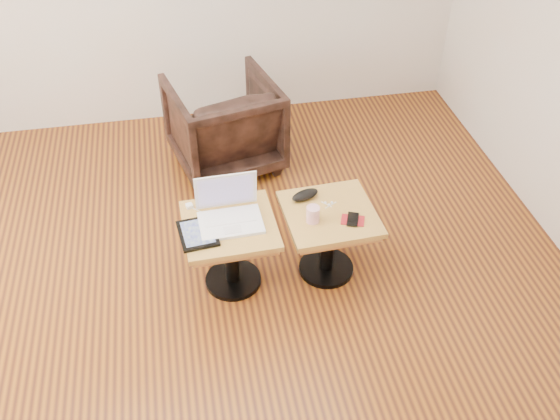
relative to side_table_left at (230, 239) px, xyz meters
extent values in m
cube|color=#431F11|center=(-0.24, -0.33, -0.34)|extent=(4.50, 4.50, 0.01)
cylinder|color=black|center=(0.00, 0.00, -0.32)|extent=(0.32, 0.32, 0.03)
cylinder|color=black|center=(0.00, 0.00, -0.11)|extent=(0.08, 0.08, 0.39)
cube|color=#A6723A|center=(0.00, 0.00, 0.06)|extent=(0.47, 0.47, 0.04)
cube|color=olive|center=(0.00, 0.00, 0.10)|extent=(0.51, 0.51, 0.03)
cylinder|color=black|center=(0.55, -0.01, -0.32)|extent=(0.32, 0.32, 0.03)
cylinder|color=black|center=(0.55, -0.01, -0.11)|extent=(0.08, 0.08, 0.39)
cube|color=#A6723A|center=(0.55, -0.01, 0.06)|extent=(0.48, 0.48, 0.04)
cube|color=olive|center=(0.55, -0.01, 0.10)|extent=(0.52, 0.52, 0.03)
cube|color=white|center=(0.01, -0.01, 0.12)|extent=(0.34, 0.25, 0.02)
cube|color=silver|center=(0.01, 0.03, 0.13)|extent=(0.28, 0.12, 0.00)
cube|color=silver|center=(0.01, -0.07, 0.13)|extent=(0.09, 0.06, 0.00)
cube|color=white|center=(0.00, 0.12, 0.24)|extent=(0.34, 0.04, 0.22)
cube|color=brown|center=(0.00, 0.12, 0.24)|extent=(0.30, 0.03, 0.19)
cube|color=black|center=(-0.17, -0.06, 0.12)|extent=(0.22, 0.26, 0.02)
cube|color=#191E38|center=(-0.17, -0.06, 0.13)|extent=(0.18, 0.22, 0.00)
cube|color=white|center=(-0.20, 0.17, 0.12)|extent=(0.04, 0.04, 0.02)
ellipsoid|color=black|center=(0.44, 0.13, 0.14)|extent=(0.18, 0.13, 0.05)
cylinder|color=#D05A70|center=(0.44, -0.06, 0.16)|extent=(0.09, 0.09, 0.09)
sphere|color=white|center=(0.56, 0.04, 0.12)|extent=(0.01, 0.01, 0.01)
sphere|color=white|center=(0.58, 0.06, 0.12)|extent=(0.01, 0.01, 0.01)
sphere|color=white|center=(0.55, 0.07, 0.12)|extent=(0.01, 0.01, 0.01)
cylinder|color=white|center=(0.56, 0.04, 0.11)|extent=(0.07, 0.05, 0.00)
cube|color=maroon|center=(0.66, -0.10, 0.11)|extent=(0.15, 0.12, 0.01)
cube|color=black|center=(0.66, -0.10, 0.12)|extent=(0.09, 0.12, 0.01)
imported|color=black|center=(0.11, 1.19, -0.01)|extent=(0.84, 0.85, 0.65)
camera|label=1|loc=(-0.20, -2.52, 2.32)|focal=40.00mm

